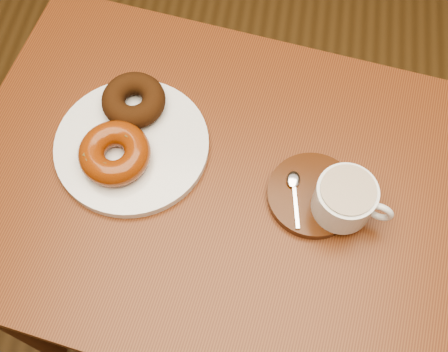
# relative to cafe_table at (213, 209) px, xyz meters

# --- Properties ---
(ground) EXTENTS (6.00, 6.00, 0.00)m
(ground) POSITION_rel_cafe_table_xyz_m (0.17, 0.35, -0.62)
(ground) COLOR #513719
(ground) RESTS_ON ground
(cafe_table) EXTENTS (0.87, 0.70, 0.74)m
(cafe_table) POSITION_rel_cafe_table_xyz_m (0.00, 0.00, 0.00)
(cafe_table) COLOR brown
(cafe_table) RESTS_ON ground
(donut_plate) EXTENTS (0.28, 0.28, 0.01)m
(donut_plate) POSITION_rel_cafe_table_xyz_m (-0.13, 0.04, 0.13)
(donut_plate) COLOR white
(donut_plate) RESTS_ON cafe_table
(donut_cinnamon) EXTENTS (0.12, 0.12, 0.04)m
(donut_cinnamon) POSITION_rel_cafe_table_xyz_m (-0.14, 0.11, 0.15)
(donut_cinnamon) COLOR #361B0A
(donut_cinnamon) RESTS_ON donut_plate
(donut_caramel) EXTENTS (0.14, 0.14, 0.04)m
(donut_caramel) POSITION_rel_cafe_table_xyz_m (-0.15, 0.01, 0.15)
(donut_caramel) COLOR #80350E
(donut_caramel) RESTS_ON donut_plate
(saucer) EXTENTS (0.15, 0.15, 0.01)m
(saucer) POSITION_rel_cafe_table_xyz_m (0.16, -0.01, 0.13)
(saucer) COLOR #3C1A08
(saucer) RESTS_ON cafe_table
(coffee_cup) EXTENTS (0.12, 0.09, 0.06)m
(coffee_cup) POSITION_rel_cafe_table_xyz_m (0.20, -0.02, 0.16)
(coffee_cup) COLOR white
(coffee_cup) RESTS_ON saucer
(teaspoon) EXTENTS (0.03, 0.09, 0.01)m
(teaspoon) POSITION_rel_cafe_table_xyz_m (0.13, 0.00, 0.14)
(teaspoon) COLOR silver
(teaspoon) RESTS_ON saucer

